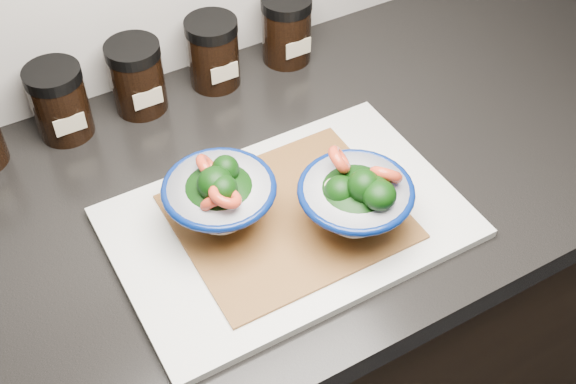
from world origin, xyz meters
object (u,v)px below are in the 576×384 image
bowl_left (220,197)px  spice_jar_c (137,77)px  bowl_right (357,199)px  spice_jar_d (213,52)px  cutting_board (288,222)px  spice_jar_b (60,102)px  spice_jar_e (286,29)px

bowl_left → spice_jar_c: (0.00, 0.29, -0.00)m
bowl_right → spice_jar_d: (-0.02, 0.38, -0.01)m
bowl_left → spice_jar_c: bearing=89.6°
bowl_right → spice_jar_c: (-0.14, 0.38, -0.01)m
bowl_left → bowl_right: (0.15, -0.09, 0.00)m
cutting_board → spice_jar_c: (-0.08, 0.32, 0.05)m
bowl_left → spice_jar_c: 0.29m
bowl_right → spice_jar_c: bowl_right is taller
cutting_board → spice_jar_b: size_ratio=3.98×
bowl_right → spice_jar_d: 0.38m
spice_jar_d → spice_jar_c: bearing=180.0°
spice_jar_d → spice_jar_e: size_ratio=1.00×
bowl_right → spice_jar_d: size_ratio=1.30×
spice_jar_c → bowl_left: bearing=-90.4°
spice_jar_b → spice_jar_c: (0.12, 0.00, 0.00)m
bowl_left → spice_jar_d: size_ratio=1.28×
bowl_right → spice_jar_e: 0.39m
spice_jar_e → spice_jar_b: bearing=180.0°
spice_jar_b → spice_jar_d: 0.24m
cutting_board → spice_jar_b: 0.38m
cutting_board → spice_jar_e: size_ratio=3.98×
cutting_board → bowl_right: size_ratio=3.07×
spice_jar_e → spice_jar_d: bearing=180.0°
spice_jar_c → spice_jar_d: same height
spice_jar_c → spice_jar_b: bearing=180.0°
bowl_right → spice_jar_b: bowl_right is taller
spice_jar_e → cutting_board: bearing=-119.2°
spice_jar_d → spice_jar_e: (0.13, 0.00, 0.00)m
cutting_board → bowl_right: bearing=-37.7°
spice_jar_c → spice_jar_e: (0.26, 0.00, 0.00)m
bowl_right → spice_jar_d: bowl_right is taller
cutting_board → spice_jar_d: (0.05, 0.32, 0.05)m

